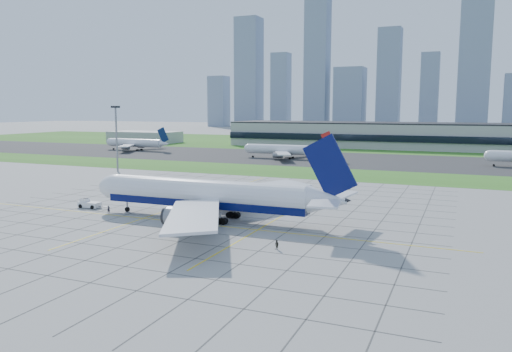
# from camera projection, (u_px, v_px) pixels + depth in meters

# --- Properties ---
(ground) EXTENTS (1400.00, 1400.00, 0.00)m
(ground) POSITION_uv_depth(u_px,v_px,m) (186.00, 220.00, 110.44)
(ground) COLOR gray
(ground) RESTS_ON ground
(grass_median) EXTENTS (700.00, 35.00, 0.04)m
(grass_median) POSITION_uv_depth(u_px,v_px,m) (307.00, 173.00, 192.60)
(grass_median) COLOR #31651D
(grass_median) RESTS_ON ground
(asphalt_taxiway) EXTENTS (700.00, 75.00, 0.04)m
(asphalt_taxiway) POSITION_uv_depth(u_px,v_px,m) (340.00, 159.00, 242.80)
(asphalt_taxiway) COLOR #383838
(asphalt_taxiway) RESTS_ON ground
(grass_far) EXTENTS (700.00, 145.00, 0.04)m
(grass_far) POSITION_uv_depth(u_px,v_px,m) (378.00, 144.00, 343.21)
(grass_far) COLOR #31651D
(grass_far) RESTS_ON ground
(apron_markings) EXTENTS (120.00, 130.00, 0.03)m
(apron_markings) POSITION_uv_depth(u_px,v_px,m) (212.00, 211.00, 120.40)
(apron_markings) COLOR #474744
(apron_markings) RESTS_ON ground
(terminal) EXTENTS (260.00, 43.00, 15.80)m
(terminal) POSITION_uv_depth(u_px,v_px,m) (438.00, 136.00, 303.79)
(terminal) COLOR #B7B7B2
(terminal) RESTS_ON ground
(service_block) EXTENTS (50.00, 25.00, 8.00)m
(service_block) POSITION_uv_depth(u_px,v_px,m) (145.00, 137.00, 363.29)
(service_block) COLOR #B7B7B2
(service_block) RESTS_ON ground
(light_mast) EXTENTS (2.50, 2.50, 25.60)m
(light_mast) POSITION_uv_depth(u_px,v_px,m) (116.00, 130.00, 194.59)
(light_mast) COLOR gray
(light_mast) RESTS_ON ground
(city_skyline) EXTENTS (523.00, 32.40, 160.00)m
(city_skyline) POSITION_uv_depth(u_px,v_px,m) (409.00, 79.00, 580.53)
(city_skyline) COLOR #7E8FA5
(city_skyline) RESTS_ON ground
(airliner) EXTENTS (62.61, 63.47, 19.71)m
(airliner) POSITION_uv_depth(u_px,v_px,m) (207.00, 195.00, 110.90)
(airliner) COLOR white
(airliner) RESTS_ON ground
(pushback_tug) EXTENTS (8.13, 2.91, 2.26)m
(pushback_tug) POSITION_uv_depth(u_px,v_px,m) (89.00, 204.00, 124.41)
(pushback_tug) COLOR white
(pushback_tug) RESTS_ON ground
(crew_near) EXTENTS (0.74, 0.80, 1.83)m
(crew_near) POSITION_uv_depth(u_px,v_px,m) (109.00, 209.00, 117.76)
(crew_near) COLOR black
(crew_near) RESTS_ON ground
(crew_far) EXTENTS (1.02, 0.93, 1.71)m
(crew_far) POSITION_uv_depth(u_px,v_px,m) (277.00, 245.00, 87.36)
(crew_far) COLOR black
(crew_far) RESTS_ON ground
(distant_jet_0) EXTENTS (41.10, 42.66, 14.08)m
(distant_jet_0) POSITION_uv_depth(u_px,v_px,m) (136.00, 143.00, 293.70)
(distant_jet_0) COLOR white
(distant_jet_0) RESTS_ON ground
(distant_jet_1) EXTENTS (44.93, 42.66, 14.08)m
(distant_jet_1) POSITION_uv_depth(u_px,v_px,m) (286.00, 150.00, 245.40)
(distant_jet_1) COLOR white
(distant_jet_1) RESTS_ON ground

